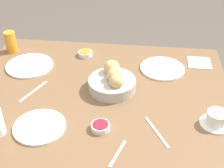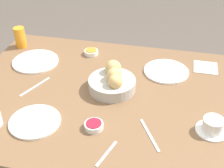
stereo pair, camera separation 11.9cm
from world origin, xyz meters
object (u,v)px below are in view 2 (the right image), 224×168
(plate_far_center, at_px, (35,122))
(knife_silver, at_px, (150,135))
(juice_glass, at_px, (20,37))
(fork_silver, at_px, (35,87))
(jam_bowl_honey, at_px, (91,52))
(coffee_cup, at_px, (213,126))
(bread_basket, at_px, (113,81))
(jam_bowl_berry, at_px, (94,126))
(plate_near_left, at_px, (166,71))
(napkin, at_px, (205,68))
(plate_near_right, at_px, (35,61))
(spoon_coffee, at_px, (107,154))

(plate_far_center, xyz_separation_m, knife_silver, (-0.47, -0.03, -0.00))
(juice_glass, bearing_deg, fork_silver, 123.95)
(juice_glass, height_order, jam_bowl_honey, juice_glass)
(coffee_cup, relative_size, jam_bowl_honey, 1.68)
(bread_basket, distance_m, jam_bowl_honey, 0.35)
(jam_bowl_honey, bearing_deg, coffee_cup, 142.29)
(plate_far_center, xyz_separation_m, fork_silver, (0.10, -0.23, -0.00))
(plate_far_center, bearing_deg, juice_glass, -59.87)
(bread_basket, xyz_separation_m, jam_bowl_berry, (0.02, 0.28, -0.03))
(plate_near_left, bearing_deg, plate_far_center, 45.04)
(bread_basket, distance_m, juice_glass, 0.67)
(jam_bowl_honey, bearing_deg, plate_near_left, 167.55)
(jam_bowl_honey, xyz_separation_m, napkin, (-0.62, 0.01, -0.01))
(plate_near_right, relative_size, coffee_cup, 1.90)
(bread_basket, relative_size, jam_bowl_honey, 2.89)
(jam_bowl_honey, distance_m, fork_silver, 0.40)
(jam_bowl_berry, height_order, fork_silver, jam_bowl_berry)
(plate_near_left, bearing_deg, coffee_cup, 117.91)
(knife_silver, bearing_deg, juice_glass, -34.73)
(plate_near_right, bearing_deg, knife_silver, 147.82)
(juice_glass, distance_m, jam_bowl_honey, 0.42)
(juice_glass, bearing_deg, plate_near_right, 135.71)
(plate_far_center, relative_size, fork_silver, 1.21)
(bread_basket, relative_size, coffee_cup, 1.72)
(jam_bowl_berry, bearing_deg, bread_basket, -93.24)
(bread_basket, height_order, spoon_coffee, bread_basket)
(juice_glass, relative_size, spoon_coffee, 0.87)
(juice_glass, bearing_deg, knife_silver, 145.27)
(jam_bowl_berry, distance_m, jam_bowl_honey, 0.60)
(juice_glass, xyz_separation_m, napkin, (-1.04, 0.01, -0.06))
(plate_near_right, height_order, coffee_cup, coffee_cup)
(juice_glass, relative_size, jam_bowl_honey, 1.54)
(plate_near_left, distance_m, jam_bowl_honey, 0.43)
(napkin, bearing_deg, fork_silver, 23.61)
(plate_near_left, height_order, napkin, plate_near_left)
(plate_near_left, relative_size, plate_far_center, 1.08)
(knife_silver, bearing_deg, plate_far_center, 3.50)
(fork_silver, bearing_deg, juice_glass, -56.05)
(jam_bowl_honey, distance_m, knife_silver, 0.69)
(bread_basket, relative_size, knife_silver, 1.31)
(bread_basket, distance_m, plate_far_center, 0.40)
(plate_far_center, relative_size, coffee_cup, 1.65)
(plate_near_right, bearing_deg, napkin, -171.23)
(plate_far_center, height_order, knife_silver, plate_far_center)
(bread_basket, xyz_separation_m, juice_glass, (0.61, -0.29, 0.02))
(bread_basket, height_order, napkin, bread_basket)
(plate_near_left, relative_size, napkin, 1.89)
(spoon_coffee, bearing_deg, fork_silver, -38.04)
(juice_glass, xyz_separation_m, jam_bowl_berry, (-0.59, 0.57, -0.05))
(coffee_cup, distance_m, napkin, 0.48)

